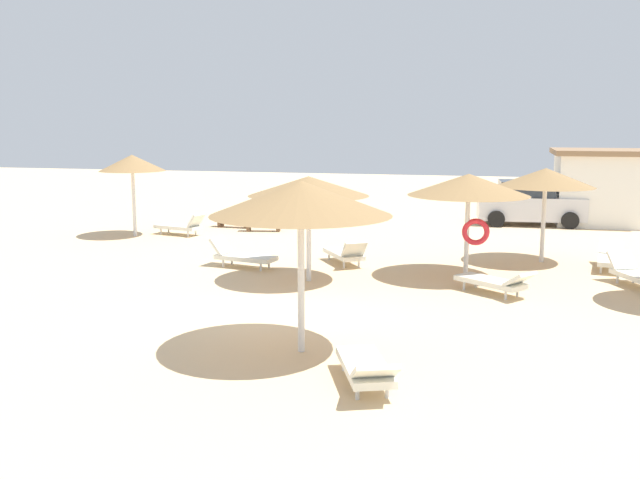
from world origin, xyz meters
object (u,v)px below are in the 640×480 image
bench_1 (263,222)px  parasol_3 (546,178)px  lounger_5 (495,281)px  lounger_6 (345,253)px  lounger_3 (611,258)px  parasol_0 (309,186)px  parasol_2 (301,199)px  parked_car (529,204)px  lounger_2 (366,367)px  lounger_7 (637,274)px  beach_cabana (603,186)px  lounger_4 (181,226)px  bench_0 (234,218)px  parasol_4 (132,163)px  lounger_0 (242,256)px  parasol_5 (469,185)px

bench_1 → parasol_3: bearing=-20.0°
lounger_5 → lounger_6: bearing=148.2°
lounger_3 → bench_1: size_ratio=1.28×
parasol_0 → parasol_2: parasol_2 is taller
bench_1 → parked_car: 10.38m
lounger_2 → lounger_7: 9.56m
parasol_2 → beach_cabana: 19.30m
lounger_2 → parked_car: 18.52m
lounger_4 → bench_0: lounger_4 is taller
lounger_4 → lounger_2: bearing=-54.7°
lounger_6 → bench_1: bearing=128.8°
parasol_4 → parked_car: (13.59, 6.17, -1.73)m
lounger_5 → bench_0: (-9.69, 8.40, 0.03)m
lounger_2 → lounger_3: 11.29m
parasol_0 → lounger_5: 5.05m
parasol_3 → lounger_6: bearing=-162.3°
lounger_2 → parked_car: (3.14, 18.24, 0.51)m
lounger_6 → lounger_7: lounger_6 is taller
lounger_7 → beach_cabana: size_ratio=0.50×
lounger_0 → lounger_3: size_ratio=0.98×
parasol_4 → parasol_5: bearing=-18.6°
lounger_2 → lounger_5: lounger_5 is taller
parasol_0 → beach_cabana: bearing=55.3°
lounger_2 → parasol_4: bearing=130.9°
bench_1 → parked_car: (9.53, 4.08, 0.48)m
lounger_7 → beach_cabana: beach_cabana is taller
bench_0 → parked_car: bearing=17.5°
parasol_0 → lounger_4: size_ratio=1.56×
lounger_0 → lounger_4: size_ratio=1.00×
parasol_5 → lounger_0: (-6.08, -0.25, -2.06)m
bench_1 → beach_cabana: 13.36m
parasol_5 → lounger_6: 4.02m
lounger_3 → beach_cabana: bearing=83.8°
parasol_4 → lounger_7: (15.70, -4.07, -2.23)m
lounger_0 → lounger_6: lounger_6 is taller
parasol_3 → lounger_5: parasol_3 is taller
bench_0 → parasol_2: bearing=-64.5°
lounger_2 → beach_cabana: size_ratio=0.51×
beach_cabana → parasol_2: bearing=-112.4°
parasol_5 → lounger_3: bearing=27.6°
parasol_0 → bench_1: size_ratio=1.95×
lounger_5 → lounger_7: size_ratio=0.97×
lounger_4 → beach_cabana: 16.31m
lounger_4 → parked_car: parked_car is taller
parasol_2 → lounger_6: bearing=96.1°
lounger_0 → parked_car: 13.12m
lounger_2 → lounger_7: size_ratio=1.02×
lounger_3 → parasol_0: bearing=-156.0°
parasol_4 → lounger_2: size_ratio=1.42×
lounger_6 → parked_car: bearing=60.0°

